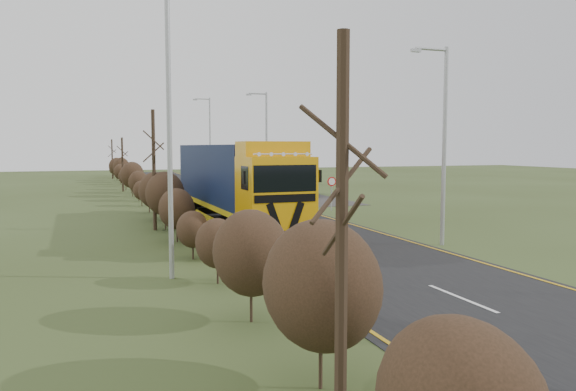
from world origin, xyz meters
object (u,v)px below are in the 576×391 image
at_px(streetlight_near, 443,138).
at_px(car_red_hatchback, 287,187).
at_px(lorry, 234,181).
at_px(car_blue_sedan, 307,186).
at_px(speed_sign, 332,187).

bearing_deg(streetlight_near, car_red_hatchback, 85.29).
distance_m(lorry, streetlight_near, 10.23).
xyz_separation_m(car_blue_sedan, streetlight_near, (-3.62, -24.62, 3.79)).
height_order(car_blue_sedan, streetlight_near, streetlight_near).
xyz_separation_m(lorry, car_blue_sedan, (10.93, 17.76, -1.71)).
height_order(car_blue_sedan, speed_sign, speed_sign).
bearing_deg(car_blue_sedan, lorry, 84.37).
height_order(car_red_hatchback, speed_sign, speed_sign).
xyz_separation_m(lorry, speed_sign, (8.29, 6.69, -0.96)).
bearing_deg(speed_sign, car_blue_sedan, 76.63).
distance_m(lorry, speed_sign, 10.70).
xyz_separation_m(car_red_hatchback, speed_sign, (-1.09, -11.77, 0.86)).
height_order(lorry, streetlight_near, streetlight_near).
distance_m(car_blue_sedan, streetlight_near, 25.17).
height_order(streetlight_near, speed_sign, streetlight_near).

